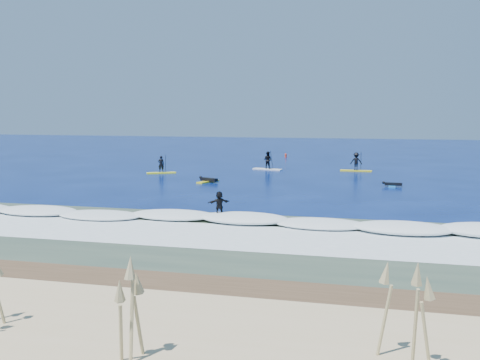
% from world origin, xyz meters
% --- Properties ---
extents(ground, '(160.00, 160.00, 0.00)m').
position_xyz_m(ground, '(0.00, 0.00, 0.00)').
color(ground, '#031348').
rests_on(ground, ground).
extents(wet_sand_strip, '(90.00, 5.00, 0.08)m').
position_xyz_m(wet_sand_strip, '(0.00, -21.50, 0.00)').
color(wet_sand_strip, '#493622').
rests_on(wet_sand_strip, ground).
extents(shallow_water, '(90.00, 13.00, 0.01)m').
position_xyz_m(shallow_water, '(0.00, -14.00, 0.01)').
color(shallow_water, '#324434').
rests_on(shallow_water, ground).
extents(breaking_wave, '(40.00, 6.00, 0.30)m').
position_xyz_m(breaking_wave, '(0.00, -10.00, 0.00)').
color(breaking_wave, white).
rests_on(breaking_wave, ground).
extents(whitewater, '(34.00, 5.00, 0.02)m').
position_xyz_m(whitewater, '(0.00, -13.00, 0.00)').
color(whitewater, silver).
rests_on(whitewater, ground).
extents(sup_paddler_left, '(2.70, 1.86, 1.89)m').
position_xyz_m(sup_paddler_left, '(-7.56, 10.14, 0.59)').
color(sup_paddler_left, '#F7FC1B').
rests_on(sup_paddler_left, ground).
extents(sup_paddler_center, '(3.10, 1.50, 2.11)m').
position_xyz_m(sup_paddler_center, '(1.57, 15.61, 0.79)').
color(sup_paddler_center, white).
rests_on(sup_paddler_center, ground).
extents(sup_paddler_right, '(3.02, 0.82, 2.11)m').
position_xyz_m(sup_paddler_right, '(10.17, 16.29, 0.82)').
color(sup_paddler_right, yellow).
rests_on(sup_paddler_right, ground).
extents(prone_paddler_near, '(1.74, 2.32, 0.47)m').
position_xyz_m(prone_paddler_near, '(-1.46, 5.15, 0.16)').
color(prone_paddler_near, yellow).
rests_on(prone_paddler_near, ground).
extents(prone_paddler_far, '(1.51, 1.92, 0.40)m').
position_xyz_m(prone_paddler_far, '(13.15, 5.93, 0.13)').
color(prone_paddler_far, blue).
rests_on(prone_paddler_far, ground).
extents(wave_surfer, '(1.90, 1.55, 1.41)m').
position_xyz_m(wave_surfer, '(3.59, -9.39, 0.80)').
color(wave_surfer, silver).
rests_on(wave_surfer, breaking_wave).
extents(marker_buoy, '(0.25, 0.25, 0.60)m').
position_xyz_m(marker_buoy, '(1.18, 30.19, 0.26)').
color(marker_buoy, red).
rests_on(marker_buoy, ground).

